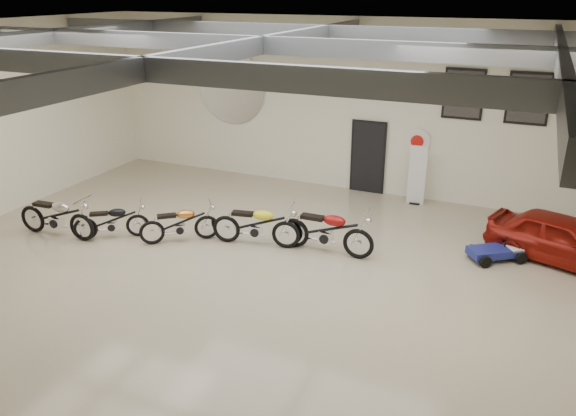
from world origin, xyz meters
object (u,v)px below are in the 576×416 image
at_px(motorcycle_yellow, 256,224).
at_px(vintage_car, 563,239).
at_px(banner_stand, 417,174).
at_px(motorcycle_black, 111,221).
at_px(go_kart, 502,248).
at_px(motorcycle_red, 326,229).
at_px(motorcycle_silver, 56,215).
at_px(motorcycle_gold, 179,223).

bearing_deg(motorcycle_yellow, vintage_car, 5.99).
height_order(banner_stand, motorcycle_black, banner_stand).
bearing_deg(motorcycle_yellow, go_kart, 5.44).
xyz_separation_m(motorcycle_yellow, go_kart, (5.42, 1.54, -0.26)).
distance_m(motorcycle_black, motorcycle_yellow, 3.56).
bearing_deg(banner_stand, vintage_car, -37.31).
xyz_separation_m(motorcycle_black, motorcycle_red, (5.06, 1.32, 0.12)).
distance_m(banner_stand, motorcycle_yellow, 5.16).
bearing_deg(vintage_car, motorcycle_red, 126.75).
height_order(motorcycle_silver, motorcycle_red, motorcycle_red).
xyz_separation_m(motorcycle_black, motorcycle_yellow, (3.40, 1.04, 0.09)).
height_order(motorcycle_black, motorcycle_red, motorcycle_red).
distance_m(motorcycle_gold, vintage_car, 8.75).
height_order(motorcycle_gold, go_kart, motorcycle_gold).
bearing_deg(vintage_car, banner_stand, 76.34).
relative_size(motorcycle_black, motorcycle_gold, 0.95).
distance_m(motorcycle_red, go_kart, 3.98).
height_order(motorcycle_red, vintage_car, motorcycle_red).
relative_size(motorcycle_gold, motorcycle_red, 0.83).
height_order(banner_stand, motorcycle_silver, banner_stand).
xyz_separation_m(motorcycle_black, vintage_car, (10.02, 2.99, 0.09)).
bearing_deg(motorcycle_black, motorcycle_silver, 165.61).
bearing_deg(vintage_car, go_kart, 127.02).
relative_size(motorcycle_yellow, motorcycle_red, 0.94).
bearing_deg(go_kart, banner_stand, 97.51).
relative_size(motorcycle_gold, motorcycle_yellow, 0.89).
bearing_deg(motorcycle_gold, motorcycle_black, 158.77).
bearing_deg(motorcycle_black, vintage_car, -16.93).
bearing_deg(motorcycle_red, motorcycle_black, -165.74).
bearing_deg(motorcycle_black, go_kart, -17.23).
xyz_separation_m(banner_stand, motorcycle_yellow, (-2.91, -4.25, -0.33)).
distance_m(motorcycle_silver, motorcycle_black, 1.38).
relative_size(motorcycle_yellow, go_kart, 1.36).
bearing_deg(motorcycle_red, motorcycle_yellow, -170.80).
relative_size(motorcycle_black, go_kart, 1.14).
bearing_deg(motorcycle_gold, motorcycle_silver, 159.85).
xyz_separation_m(motorcycle_silver, vintage_car, (11.32, 3.44, -0.01)).
bearing_deg(banner_stand, motorcycle_gold, -139.70).
bearing_deg(motorcycle_black, motorcycle_gold, -16.81).
distance_m(motorcycle_black, motorcycle_red, 5.23).
xyz_separation_m(banner_stand, motorcycle_silver, (-7.61, -5.74, -0.32)).
bearing_deg(motorcycle_gold, motorcycle_red, -24.30).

